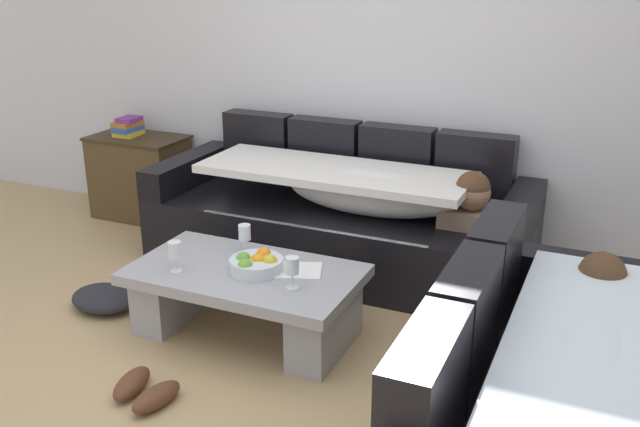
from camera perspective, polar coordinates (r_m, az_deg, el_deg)
The scene contains 14 objects.
ground_plane at distance 3.39m, azimuth -8.17°, elevation -14.52°, with size 14.00×14.00×0.00m, color tan.
back_wall at distance 4.78m, azimuth 5.10°, elevation 13.16°, with size 9.00×0.10×2.70m, color silver.
couch_along_wall at distance 4.55m, azimuth 2.06°, elevation -0.38°, with size 2.45×0.92×0.88m.
couch_near_window at distance 2.80m, azimuth 18.74°, elevation -15.47°, with size 0.92×1.96×0.88m.
coffee_table at distance 3.77m, azimuth -6.04°, elevation -6.49°, with size 1.20×0.68×0.38m.
fruit_bowl at distance 3.66m, azimuth -5.18°, elevation -4.08°, with size 0.28×0.28×0.10m.
wine_glass_near_left at distance 3.69m, azimuth -11.70°, elevation -3.00°, with size 0.07×0.07×0.17m.
wine_glass_near_right at distance 3.44m, azimuth -2.27°, elevation -4.35°, with size 0.07×0.07×0.17m.
wine_glass_far_back at distance 3.86m, azimuth -6.13°, elevation -1.63°, with size 0.07×0.07×0.17m.
open_magazine at distance 3.66m, azimuth -2.10°, elevation -4.65°, with size 0.28×0.21×0.01m, color white.
side_cabinet at distance 5.62m, azimuth -14.35°, elevation 2.90°, with size 0.72×0.44×0.64m.
book_stack_on_cabinet at distance 5.57m, azimuth -15.30°, elevation 6.79°, with size 0.18×0.23×0.14m.
pair_of_shoes at distance 3.42m, azimuth -14.10°, elevation -13.72°, with size 0.33×0.33×0.09m.
crumpled_garment at distance 4.28m, azimuth -17.13°, elevation -6.59°, with size 0.40×0.32×0.12m, color #232328.
Camera 1 is at (1.56, -2.33, 1.91)m, focal length 39.45 mm.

